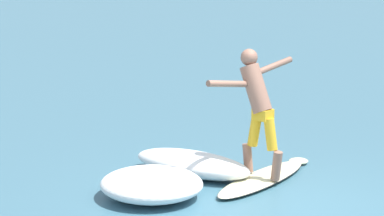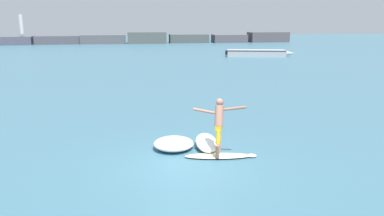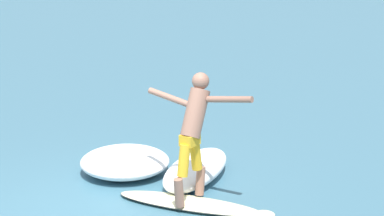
% 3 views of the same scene
% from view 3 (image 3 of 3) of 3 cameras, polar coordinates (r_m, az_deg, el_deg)
% --- Properties ---
extents(ground_plane, '(200.00, 200.00, 0.00)m').
position_cam_3_polar(ground_plane, '(12.79, -5.86, -6.70)').
color(ground_plane, '#3B687B').
extents(surfboard, '(2.39, 0.85, 0.23)m').
position_cam_3_polar(surfboard, '(12.98, 0.04, -6.03)').
color(surfboard, beige).
rests_on(surfboard, ground).
extents(surfer, '(1.66, 0.93, 1.82)m').
position_cam_3_polar(surfer, '(12.71, 0.15, -1.11)').
color(surfer, '#936552').
rests_on(surfer, surfboard).
extents(wave_foam_at_tail, '(1.71, 1.73, 0.37)m').
position_cam_3_polar(wave_foam_at_tail, '(14.26, -4.24, -3.39)').
color(wave_foam_at_tail, white).
rests_on(wave_foam_at_tail, ground).
extents(wave_foam_at_nose, '(0.97, 1.99, 0.35)m').
position_cam_3_polar(wave_foam_at_nose, '(13.92, 0.22, -3.89)').
color(wave_foam_at_nose, white).
rests_on(wave_foam_at_nose, ground).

